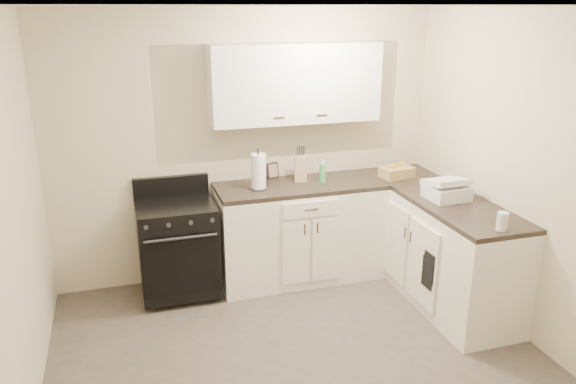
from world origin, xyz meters
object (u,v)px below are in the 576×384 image
object	(u,v)px
stove	(178,248)
knife_block	(301,168)
wicker_basket	(397,172)
countertop_grill	(447,192)
paper_towel	(258,171)

from	to	relation	value
stove	knife_block	xyz separation A→B (m)	(1.18, 0.11, 0.60)
knife_block	wicker_basket	bearing A→B (deg)	5.26
wicker_basket	countertop_grill	world-z (taller)	countertop_grill
paper_towel	wicker_basket	size ratio (longest dim) A/B	1.07
wicker_basket	countertop_grill	bearing A→B (deg)	-81.18
knife_block	paper_towel	distance (m)	0.45
stove	wicker_basket	world-z (taller)	wicker_basket
knife_block	wicker_basket	size ratio (longest dim) A/B	0.83
stove	wicker_basket	distance (m)	2.16
paper_towel	wicker_basket	distance (m)	1.35
wicker_basket	knife_block	bearing A→B (deg)	170.46
stove	wicker_basket	bearing A→B (deg)	-1.20
paper_towel	countertop_grill	bearing A→B (deg)	-26.95
paper_towel	countertop_grill	size ratio (longest dim) A/B	0.99
stove	countertop_grill	world-z (taller)	countertop_grill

